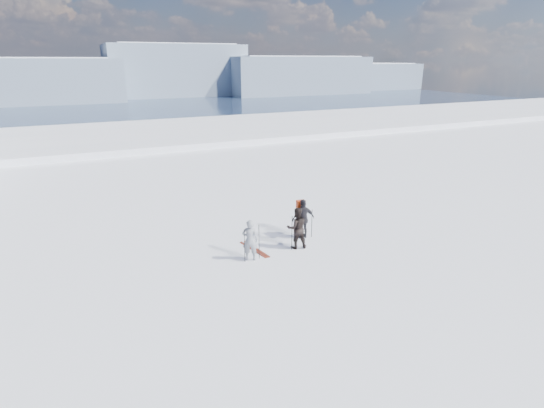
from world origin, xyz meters
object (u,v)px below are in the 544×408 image
(skier_dark, at_px, (297,228))
(skier_pack, at_px, (303,219))
(skier_grey, at_px, (250,240))
(skis_loose, at_px, (255,249))

(skier_dark, distance_m, skier_pack, 0.99)
(skier_grey, height_order, skis_loose, skier_grey)
(skier_pack, relative_size, skis_loose, 0.93)
(skier_grey, distance_m, skis_loose, 1.11)
(skier_dark, height_order, skier_pack, skier_pack)
(skier_dark, height_order, skis_loose, skier_dark)
(skier_pack, height_order, skis_loose, skier_pack)
(skier_pack, bearing_deg, skier_dark, 51.89)
(skier_grey, bearing_deg, skier_pack, -131.98)
(skier_dark, bearing_deg, skier_pack, -118.69)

